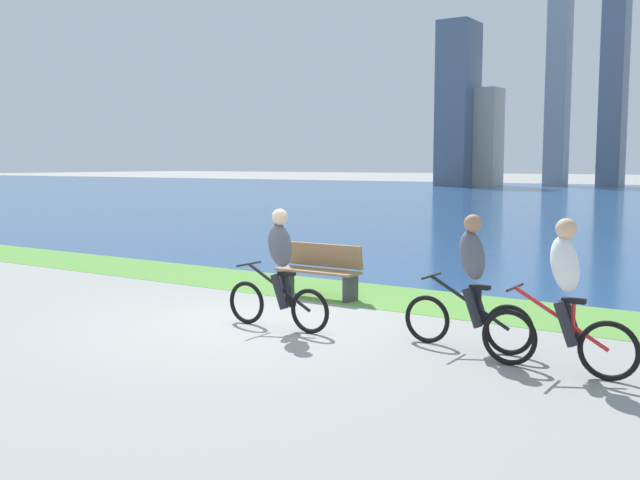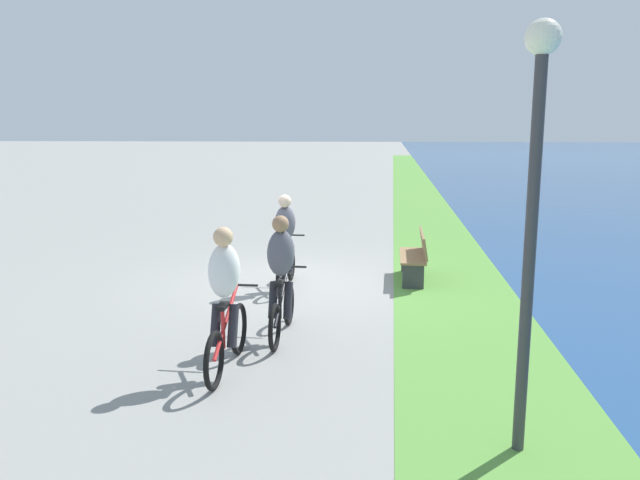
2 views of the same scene
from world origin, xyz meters
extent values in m
plane|color=gray|center=(0.00, 0.00, 0.00)|extent=(300.00, 300.00, 0.00)
cube|color=#59933D|center=(0.00, 2.79, 0.00)|extent=(120.00, 2.05, 0.01)
torus|color=black|center=(-0.20, -0.12, 0.30)|extent=(0.60, 0.06, 0.60)
torus|color=black|center=(0.87, -0.12, 0.30)|extent=(0.60, 0.06, 0.60)
cylinder|color=black|center=(0.36, -0.12, 0.58)|extent=(1.05, 0.04, 0.59)
cylinder|color=black|center=(0.50, -0.12, 0.53)|extent=(0.04, 0.04, 0.45)
cube|color=black|center=(0.50, -0.12, 0.77)|extent=(0.24, 0.10, 0.05)
cylinder|color=black|center=(-0.15, -0.12, 0.85)|extent=(0.03, 0.52, 0.03)
ellipsoid|color=#595966|center=(0.39, -0.12, 1.15)|extent=(0.40, 0.36, 0.65)
sphere|color=beige|center=(0.39, -0.12, 1.53)|extent=(0.22, 0.22, 0.22)
cylinder|color=#26262D|center=(0.44, -0.22, 0.53)|extent=(0.27, 0.11, 0.49)
cylinder|color=#26262D|center=(0.44, -0.02, 0.53)|extent=(0.27, 0.11, 0.49)
torus|color=black|center=(2.39, 0.28, 0.30)|extent=(0.61, 0.06, 0.61)
torus|color=black|center=(3.44, 0.28, 0.30)|extent=(0.61, 0.06, 0.61)
cylinder|color=black|center=(2.94, 0.28, 0.58)|extent=(1.02, 0.04, 0.59)
cylinder|color=black|center=(3.07, 0.28, 0.53)|extent=(0.04, 0.04, 0.45)
cube|color=black|center=(3.07, 0.28, 0.78)|extent=(0.24, 0.10, 0.05)
cylinder|color=black|center=(2.44, 0.28, 0.86)|extent=(0.03, 0.52, 0.03)
ellipsoid|color=#595966|center=(2.97, 0.28, 1.16)|extent=(0.40, 0.36, 0.65)
sphere|color=#A57A59|center=(2.97, 0.28, 1.54)|extent=(0.22, 0.22, 0.22)
cylinder|color=#26262D|center=(3.02, 0.18, 0.54)|extent=(0.27, 0.11, 0.49)
cylinder|color=#26262D|center=(3.02, 0.38, 0.54)|extent=(0.27, 0.11, 0.49)
torus|color=black|center=(3.59, -0.14, 0.32)|extent=(0.64, 0.06, 0.64)
torus|color=black|center=(4.65, -0.14, 0.32)|extent=(0.64, 0.06, 0.64)
cylinder|color=red|center=(4.14, -0.14, 0.60)|extent=(1.03, 0.04, 0.61)
cylinder|color=red|center=(4.28, -0.14, 0.55)|extent=(0.04, 0.04, 0.47)
cube|color=black|center=(4.28, -0.14, 0.81)|extent=(0.24, 0.10, 0.05)
cylinder|color=black|center=(3.64, -0.14, 0.89)|extent=(0.03, 0.52, 0.03)
ellipsoid|color=white|center=(4.17, -0.14, 1.19)|extent=(0.40, 0.36, 0.65)
sphere|color=#D8AD84|center=(4.17, -0.14, 1.57)|extent=(0.22, 0.22, 0.22)
cylinder|color=#26262D|center=(4.22, -0.24, 0.57)|extent=(0.27, 0.11, 0.49)
cylinder|color=#26262D|center=(4.22, -0.04, 0.57)|extent=(0.27, 0.11, 0.49)
cube|color=olive|center=(-0.49, 2.09, 0.45)|extent=(1.50, 0.45, 0.04)
cube|color=olive|center=(-0.49, 2.29, 0.70)|extent=(1.50, 0.11, 0.40)
cube|color=#38383D|center=(0.16, 2.09, 0.23)|extent=(0.08, 0.37, 0.45)
cube|color=#38383D|center=(-1.14, 2.09, 0.23)|extent=(0.08, 0.37, 0.45)
cylinder|color=#38383D|center=(5.55, 2.82, 1.66)|extent=(0.10, 0.10, 3.32)
sphere|color=white|center=(5.55, 2.82, 3.42)|extent=(0.28, 0.28, 0.28)
camera|label=1|loc=(6.22, -7.91, 2.25)|focal=40.72mm
camera|label=2|loc=(10.57, 1.69, 2.71)|focal=34.13mm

